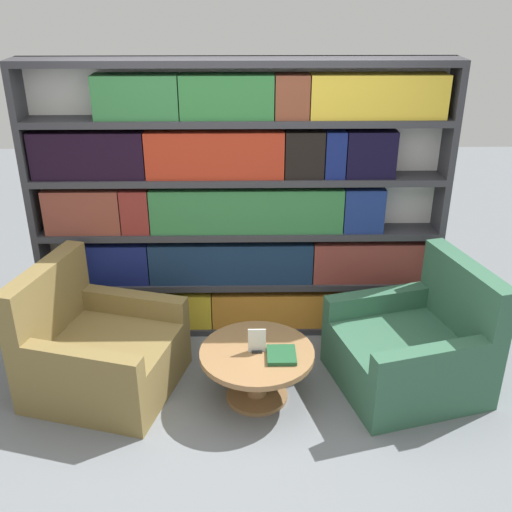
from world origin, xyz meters
The scene contains 7 objects.
ground_plane centered at (0.00, 0.00, 0.00)m, with size 14.00×14.00×0.00m, color slate.
bookshelf centered at (0.00, 1.22, 1.06)m, with size 3.17×0.30×2.18m.
armchair_left centered at (-1.00, 0.43, 0.29)m, with size 1.15×1.11×0.91m.
armchair_right centered at (1.25, 0.43, 0.29)m, with size 1.14×1.11×0.91m.
coffee_table centered at (0.12, 0.27, 0.28)m, with size 0.79×0.79×0.39m.
table_sign centered at (0.12, 0.27, 0.46)m, with size 0.12×0.06×0.17m.
stray_book centered at (0.29, 0.20, 0.40)m, with size 0.19×0.22×0.03m.
Camera 1 is at (0.06, -3.13, 2.70)m, focal length 42.00 mm.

